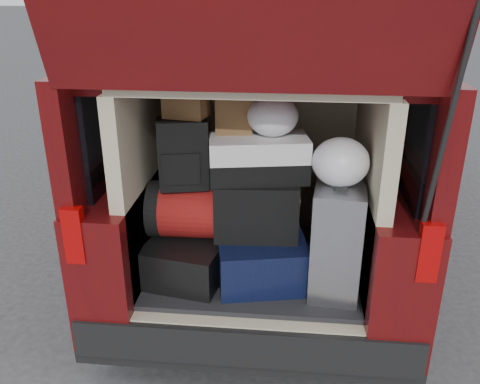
# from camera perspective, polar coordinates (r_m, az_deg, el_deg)

# --- Properties ---
(ground) EXTENTS (80.00, 80.00, 0.00)m
(ground) POSITION_cam_1_polar(r_m,az_deg,el_deg) (3.33, 1.13, -18.55)
(ground) COLOR #313134
(ground) RESTS_ON ground
(minivan) EXTENTS (1.90, 5.35, 2.77)m
(minivan) POSITION_cam_1_polar(r_m,az_deg,el_deg) (4.53, 3.13, 6.35)
(minivan) COLOR black
(minivan) RESTS_ON ground
(load_floor) EXTENTS (1.24, 1.05, 0.55)m
(load_floor) POSITION_cam_1_polar(r_m,az_deg,el_deg) (3.37, 1.55, -11.95)
(load_floor) COLOR black
(load_floor) RESTS_ON ground
(black_hardshell) EXTENTS (0.54, 0.67, 0.24)m
(black_hardshell) POSITION_cam_1_polar(r_m,az_deg,el_deg) (3.10, -5.48, -6.85)
(black_hardshell) COLOR black
(black_hardshell) RESTS_ON load_floor
(navy_hardshell) EXTENTS (0.62, 0.70, 0.27)m
(navy_hardshell) POSITION_cam_1_polar(r_m,az_deg,el_deg) (3.07, 2.19, -6.80)
(navy_hardshell) COLOR black
(navy_hardshell) RESTS_ON load_floor
(silver_roller) EXTENTS (0.31, 0.45, 0.64)m
(silver_roller) POSITION_cam_1_polar(r_m,az_deg,el_deg) (2.89, 10.82, -5.05)
(silver_roller) COLOR silver
(silver_roller) RESTS_ON load_floor
(red_duffel) EXTENTS (0.50, 0.33, 0.32)m
(red_duffel) POSITION_cam_1_polar(r_m,az_deg,el_deg) (2.98, -5.39, -2.03)
(red_duffel) COLOR maroon
(red_duffel) RESTS_ON black_hardshell
(black_soft_case) EXTENTS (0.49, 0.31, 0.34)m
(black_soft_case) POSITION_cam_1_polar(r_m,az_deg,el_deg) (2.91, 1.85, -1.81)
(black_soft_case) COLOR black
(black_soft_case) RESTS_ON navy_hardshell
(backpack) EXTENTS (0.30, 0.22, 0.39)m
(backpack) POSITION_cam_1_polar(r_m,az_deg,el_deg) (2.83, -6.38, 4.29)
(backpack) COLOR black
(backpack) RESTS_ON red_duffel
(twotone_duffel) EXTENTS (0.58, 0.37, 0.24)m
(twotone_duffel) POSITION_cam_1_polar(r_m,az_deg,el_deg) (2.83, 2.07, 3.83)
(twotone_duffel) COLOR white
(twotone_duffel) RESTS_ON black_soft_case
(grocery_sack_lower) EXTENTS (0.25, 0.22, 0.20)m
(grocery_sack_lower) POSITION_cam_1_polar(r_m,az_deg,el_deg) (2.80, -6.04, 10.45)
(grocery_sack_lower) COLOR brown
(grocery_sack_lower) RESTS_ON backpack
(grocery_sack_upper) EXTENTS (0.22, 0.19, 0.20)m
(grocery_sack_upper) POSITION_cam_1_polar(r_m,az_deg,el_deg) (2.86, -0.72, 8.75)
(grocery_sack_upper) COLOR brown
(grocery_sack_upper) RESTS_ON twotone_duffel
(plastic_bag_center) EXTENTS (0.29, 0.28, 0.22)m
(plastic_bag_center) POSITION_cam_1_polar(r_m,az_deg,el_deg) (2.79, 3.70, 8.53)
(plastic_bag_center) COLOR white
(plastic_bag_center) RESTS_ON twotone_duffel
(plastic_bag_right) EXTENTS (0.31, 0.29, 0.26)m
(plastic_bag_right) POSITION_cam_1_polar(r_m,az_deg,el_deg) (2.70, 11.24, 3.30)
(plastic_bag_right) COLOR white
(plastic_bag_right) RESTS_ON silver_roller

